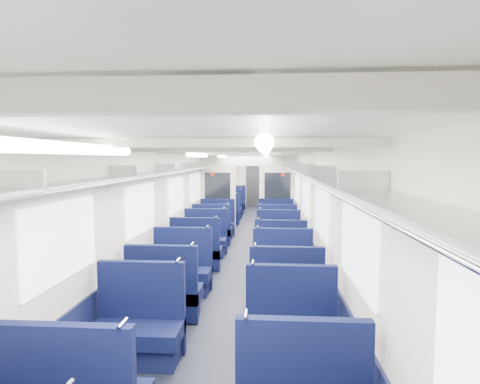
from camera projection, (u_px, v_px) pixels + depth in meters
name	position (u px, v px, depth m)	size (l,w,h in m)	color
floor	(242.00, 254.00, 8.86)	(2.80, 18.00, 0.01)	black
ceiling	(242.00, 152.00, 8.65)	(2.80, 18.00, 0.01)	silver
wall_left	(181.00, 203.00, 8.85)	(0.02, 18.00, 2.35)	beige
dado_left	(183.00, 239.00, 8.92)	(0.03, 17.90, 0.70)	black
wall_right	(304.00, 204.00, 8.66)	(0.02, 18.00, 2.35)	beige
dado_right	(303.00, 240.00, 8.73)	(0.03, 17.90, 0.70)	black
wall_far	(254.00, 181.00, 17.70)	(2.80, 0.02, 2.35)	beige
luggage_rack_left	(189.00, 169.00, 8.77)	(0.36, 17.40, 0.18)	#B2B5BA
luggage_rack_right	(296.00, 169.00, 8.60)	(0.36, 17.40, 0.18)	#B2B5BA
windows	(241.00, 195.00, 8.28)	(2.78, 15.60, 0.75)	white
ceiling_fittings	(241.00, 155.00, 8.40)	(2.70, 16.06, 0.11)	beige
end_door	(254.00, 185.00, 17.65)	(0.75, 0.06, 2.00)	black
bulkhead	(247.00, 192.00, 11.23)	(2.80, 0.10, 2.35)	beige
seat_6	(138.00, 330.00, 4.19)	(0.98, 0.54, 1.10)	#0B1137
seat_7	(291.00, 336.00, 4.05)	(0.98, 0.54, 1.10)	#0B1137
seat_8	(164.00, 295.00, 5.26)	(0.98, 0.54, 1.10)	#0B1137
seat_9	(286.00, 297.00, 5.18)	(0.98, 0.54, 1.10)	#0B1137
seat_10	(182.00, 272.00, 6.31)	(0.98, 0.54, 1.10)	#0B1137
seat_11	(283.00, 274.00, 6.22)	(0.98, 0.54, 1.10)	#0B1137
seat_12	(196.00, 253.00, 7.64)	(0.98, 0.54, 1.10)	#0B1137
seat_13	(280.00, 256.00, 7.35)	(0.98, 0.54, 1.10)	#0B1137
seat_14	(205.00, 241.00, 8.71)	(0.98, 0.54, 1.10)	#0B1137
seat_15	(278.00, 243.00, 8.51)	(0.98, 0.54, 1.10)	#0B1137
seat_16	(212.00, 232.00, 9.84)	(0.98, 0.54, 1.10)	#0B1137
seat_17	(277.00, 232.00, 9.74)	(0.98, 0.54, 1.10)	#0B1137
seat_18	(217.00, 225.00, 10.84)	(0.98, 0.54, 1.10)	#0B1137
seat_19	(276.00, 225.00, 10.90)	(0.98, 0.54, 1.10)	#0B1137
seat_20	(225.00, 214.00, 12.92)	(0.98, 0.54, 1.10)	#0B1137
seat_21	(275.00, 215.00, 12.81)	(0.98, 0.54, 1.10)	#0B1137
seat_22	(229.00, 210.00, 14.09)	(0.98, 0.54, 1.10)	#0B1137
seat_23	(274.00, 210.00, 13.93)	(0.98, 0.54, 1.10)	#0B1137
seat_24	(231.00, 206.00, 15.26)	(0.98, 0.54, 1.10)	#0B1137
seat_25	(273.00, 206.00, 15.22)	(0.98, 0.54, 1.10)	#0B1137
seat_26	(234.00, 203.00, 16.38)	(0.98, 0.54, 1.10)	#0B1137
seat_27	(273.00, 203.00, 16.33)	(0.98, 0.54, 1.10)	#0B1137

